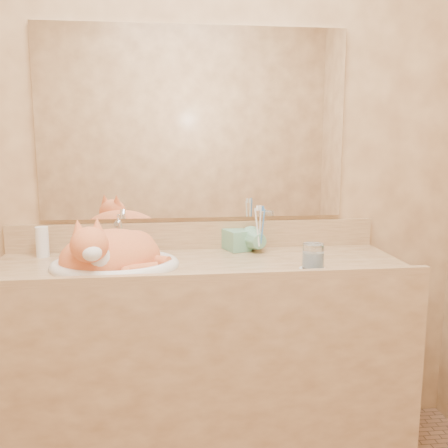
{
  "coord_description": "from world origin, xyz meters",
  "views": [
    {
      "loc": [
        -0.13,
        -1.16,
        1.32
      ],
      "look_at": [
        0.09,
        0.7,
        1.01
      ],
      "focal_mm": 40.0,
      "sensor_mm": 36.0,
      "label": 1
    }
  ],
  "objects": [
    {
      "name": "toothbrush_cup",
      "position": [
        0.26,
        0.84,
        0.9
      ],
      "size": [
        0.13,
        0.13,
        0.1
      ],
      "primitive_type": "imported",
      "rotation": [
        0.0,
        0.0,
        0.26
      ],
      "color": "#65A281",
      "rests_on": "vanity_counter"
    },
    {
      "name": "mirror",
      "position": [
        0.0,
        0.99,
        1.39
      ],
      "size": [
        1.3,
        0.02,
        0.8
      ],
      "primitive_type": "cube",
      "color": "white",
      "rests_on": "wall_back"
    },
    {
      "name": "cat",
      "position": [
        -0.34,
        0.69,
        0.91
      ],
      "size": [
        0.49,
        0.45,
        0.21
      ],
      "primitive_type": null,
      "rotation": [
        0.0,
        0.0,
        0.43
      ],
      "color": "#D35E30",
      "rests_on": "sink_basin"
    },
    {
      "name": "water_glass",
      "position": [
        0.4,
        0.56,
        0.91
      ],
      "size": [
        0.08,
        0.08,
        0.09
      ],
      "primitive_type": "cylinder",
      "color": "silver",
      "rests_on": "saucer"
    },
    {
      "name": "soap_dispenser",
      "position": [
        0.2,
        0.88,
        0.95
      ],
      "size": [
        0.12,
        0.12,
        0.2
      ],
      "primitive_type": "imported",
      "rotation": [
        0.0,
        0.0,
        0.34
      ],
      "color": "#65A281",
      "rests_on": "vanity_counter"
    },
    {
      "name": "toothbrushes",
      "position": [
        0.26,
        0.84,
        0.97
      ],
      "size": [
        0.03,
        0.03,
        0.21
      ],
      "primitive_type": null,
      "color": "white",
      "rests_on": "toothbrush_cup"
    },
    {
      "name": "faucet",
      "position": [
        -0.32,
        0.89,
        0.93
      ],
      "size": [
        0.07,
        0.12,
        0.16
      ],
      "primitive_type": null,
      "rotation": [
        0.0,
        0.0,
        0.26
      ],
      "color": "silver",
      "rests_on": "vanity_counter"
    },
    {
      "name": "saucer",
      "position": [
        0.4,
        0.56,
        0.85
      ],
      "size": [
        0.1,
        0.1,
        0.01
      ],
      "primitive_type": "cylinder",
      "color": "white",
      "rests_on": "vanity_counter"
    },
    {
      "name": "vanity_counter",
      "position": [
        0.0,
        0.72,
        0.42
      ],
      "size": [
        1.6,
        0.55,
        0.85
      ],
      "primitive_type": null,
      "color": "olive",
      "rests_on": "floor"
    },
    {
      "name": "sink_basin",
      "position": [
        -0.32,
        0.7,
        0.92
      ],
      "size": [
        0.56,
        0.5,
        0.15
      ],
      "primitive_type": null,
      "rotation": [
        0.0,
        0.0,
        0.26
      ],
      "color": "white",
      "rests_on": "vanity_counter"
    },
    {
      "name": "wall_back",
      "position": [
        0.0,
        1.0,
        1.25
      ],
      "size": [
        2.4,
        0.02,
        2.5
      ],
      "primitive_type": "cube",
      "color": "#976C44",
      "rests_on": "ground"
    },
    {
      "name": "lotion_bottle",
      "position": [
        -0.63,
        0.91,
        0.91
      ],
      "size": [
        0.05,
        0.05,
        0.12
      ],
      "primitive_type": "cylinder",
      "color": "white",
      "rests_on": "vanity_counter"
    }
  ]
}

